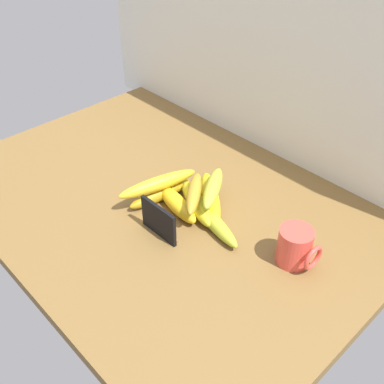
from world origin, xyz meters
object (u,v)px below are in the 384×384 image
Objects in this scene: banana_0 at (212,221)px; banana_4 at (197,203)px; banana_2 at (161,194)px; banana_6 at (194,193)px; chalkboard_sign at (159,222)px; banana_5 at (213,188)px; banana_1 at (177,204)px; banana_7 at (157,185)px; coffee_mug at (296,247)px; banana_3 at (210,199)px.

banana_0 is 1.14× the size of banana_4.
banana_0 is at bearing 7.69° from banana_2.
banana_2 is 1.14× the size of banana_6.
banana_5 is at bearing 84.41° from chalkboard_sign.
banana_5 is (-4.92, 4.99, 4.25)cm from banana_0.
banana_7 is (-5.87, -1.17, 3.14)cm from banana_1.
chalkboard_sign is 12.68cm from banana_0.
coffee_mug is 0.50× the size of banana_2.
banana_3 reaches higher than banana_2.
chalkboard_sign is at bearing -92.35° from banana_3.
coffee_mug reaches higher than chalkboard_sign.
banana_3 is at bearing 87.65° from chalkboard_sign.
banana_7 is at bearing -143.00° from banana_5.
coffee_mug is 36.40cm from banana_2.
coffee_mug is at bearing 30.49° from chalkboard_sign.
banana_0 reaches higher than banana_2.
banana_7 reaches higher than banana_0.
banana_4 is 5.58cm from banana_5.
banana_6 is (-6.71, 0.48, 4.06)cm from banana_0.
banana_0 is 16.56cm from banana_7.
banana_4 is at bearing -105.16° from banana_3.
banana_1 is at bearing -131.58° from banana_4.
banana_5 is 1.02× the size of banana_6.
banana_5 is (10.97, 7.14, 4.31)cm from banana_2.
banana_7 reaches higher than banana_2.
banana_3 is 4.03cm from banana_5.
chalkboard_sign is at bearing -67.69° from banana_1.
chalkboard_sign reaches higher than banana_2.
chalkboard_sign reaches higher than banana_4.
banana_2 is 0.86× the size of banana_7.
banana_5 reaches higher than banana_4.
banana_4 is 1.11× the size of banana_5.
banana_7 reaches higher than banana_3.
coffee_mug is 26.85cm from banana_4.
banana_6 is (0.09, -1.03, 3.73)cm from banana_4.
banana_6 is (-0.91, -4.72, 3.72)cm from banana_3.
banana_3 reaches higher than banana_0.
coffee_mug is 0.44× the size of banana_0.
banana_2 is at bearing -172.31° from banana_0.
banana_6 reaches higher than banana_4.
banana_0 is 1.27× the size of banana_5.
coffee_mug is at bearing 12.90° from banana_1.
chalkboard_sign is 0.52× the size of banana_3.
banana_1 is at bearing 0.52° from banana_2.
banana_0 is 8.20cm from banana_5.
banana_2 is at bearing -169.09° from coffee_mug.
banana_1 and banana_3 have the same top height.
banana_1 is 5.60cm from banana_6.
banana_5 is 0.77× the size of banana_7.
chalkboard_sign reaches higher than banana_1.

